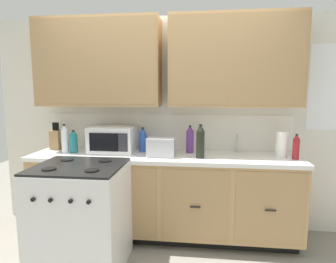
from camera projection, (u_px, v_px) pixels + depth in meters
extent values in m
plane|color=gray|center=(160.00, 251.00, 2.83)|extent=(8.00, 8.00, 0.00)
cube|color=silver|center=(167.00, 124.00, 3.28)|extent=(3.97, 0.05, 2.38)
cube|color=white|center=(167.00, 132.00, 3.26)|extent=(2.77, 0.01, 0.40)
cube|color=tan|center=(99.00, 63.00, 3.07)|extent=(1.34, 0.34, 0.92)
cube|color=#A58052|center=(93.00, 61.00, 2.90)|extent=(1.31, 0.01, 0.87)
cube|color=tan|center=(234.00, 61.00, 2.91)|extent=(1.34, 0.34, 0.92)
cube|color=#A58052|center=(236.00, 60.00, 2.74)|extent=(1.31, 0.01, 0.87)
cube|color=white|center=(330.00, 87.00, 3.00)|extent=(0.44, 0.01, 0.90)
cube|color=black|center=(164.00, 230.00, 3.15)|extent=(2.72, 0.48, 0.10)
cube|color=tan|center=(163.00, 193.00, 3.06)|extent=(2.77, 0.60, 0.77)
cube|color=#A88354|center=(58.00, 200.00, 2.88)|extent=(0.64, 0.01, 0.71)
cube|color=black|center=(57.00, 201.00, 2.86)|extent=(0.10, 0.01, 0.01)
cube|color=#A88354|center=(124.00, 203.00, 2.80)|extent=(0.64, 0.01, 0.71)
cube|color=black|center=(124.00, 204.00, 2.78)|extent=(0.10, 0.01, 0.01)
cube|color=#A88354|center=(195.00, 206.00, 2.72)|extent=(0.64, 0.01, 0.71)
cube|color=black|center=(195.00, 207.00, 2.71)|extent=(0.10, 0.01, 0.01)
cube|color=#A88354|center=(270.00, 209.00, 2.64)|extent=(0.64, 0.01, 0.71)
cube|color=black|center=(271.00, 211.00, 2.63)|extent=(0.10, 0.01, 0.01)
cube|color=white|center=(163.00, 156.00, 3.00)|extent=(2.80, 0.63, 0.04)
cube|color=#A8AAAF|center=(238.00, 157.00, 2.94)|extent=(0.56, 0.38, 0.02)
cube|color=white|center=(81.00, 218.00, 2.51)|extent=(0.76, 0.66, 0.92)
cube|color=black|center=(79.00, 166.00, 2.45)|extent=(0.74, 0.65, 0.02)
cylinder|color=black|center=(49.00, 169.00, 2.31)|extent=(0.12, 0.12, 0.01)
cylinder|color=black|center=(92.00, 170.00, 2.27)|extent=(0.12, 0.12, 0.01)
cylinder|color=black|center=(67.00, 160.00, 2.63)|extent=(0.12, 0.12, 0.01)
cylinder|color=black|center=(105.00, 161.00, 2.58)|extent=(0.12, 0.12, 0.01)
cylinder|color=black|center=(33.00, 200.00, 2.16)|extent=(0.03, 0.02, 0.03)
cylinder|color=black|center=(50.00, 200.00, 2.15)|extent=(0.03, 0.02, 0.03)
cylinder|color=black|center=(71.00, 201.00, 2.13)|extent=(0.03, 0.02, 0.03)
cylinder|color=black|center=(89.00, 202.00, 2.11)|extent=(0.03, 0.02, 0.03)
cube|color=white|center=(113.00, 139.00, 3.11)|extent=(0.48, 0.36, 0.28)
cube|color=black|center=(104.00, 142.00, 2.93)|extent=(0.31, 0.01, 0.19)
cube|color=#28282D|center=(123.00, 143.00, 2.91)|extent=(0.10, 0.01, 0.19)
cube|color=#B7B7BC|center=(161.00, 147.00, 2.90)|extent=(0.28, 0.18, 0.19)
cube|color=black|center=(156.00, 138.00, 2.90)|extent=(0.02, 0.13, 0.01)
cube|color=black|center=(166.00, 138.00, 2.89)|extent=(0.02, 0.13, 0.01)
cube|color=#9C794E|center=(57.00, 140.00, 3.27)|extent=(0.11, 0.14, 0.22)
cylinder|color=black|center=(53.00, 126.00, 3.24)|extent=(0.02, 0.02, 0.09)
cylinder|color=black|center=(55.00, 126.00, 3.24)|extent=(0.02, 0.02, 0.09)
cylinder|color=black|center=(56.00, 126.00, 3.23)|extent=(0.02, 0.02, 0.09)
cylinder|color=black|center=(58.00, 126.00, 3.23)|extent=(0.02, 0.02, 0.09)
cylinder|color=#B2B5BA|center=(237.00, 143.00, 3.10)|extent=(0.02, 0.02, 0.20)
cylinder|color=white|center=(282.00, 144.00, 2.87)|extent=(0.12, 0.12, 0.26)
cylinder|color=#1E707A|center=(74.00, 144.00, 3.08)|extent=(0.08, 0.08, 0.20)
cone|color=#1E707A|center=(73.00, 132.00, 3.06)|extent=(0.07, 0.07, 0.05)
cylinder|color=black|center=(73.00, 131.00, 3.06)|extent=(0.03, 0.03, 0.02)
cylinder|color=black|center=(200.00, 145.00, 2.83)|extent=(0.08, 0.08, 0.27)
cone|color=black|center=(201.00, 128.00, 2.80)|extent=(0.07, 0.07, 0.07)
cylinder|color=black|center=(201.00, 125.00, 2.80)|extent=(0.03, 0.03, 0.02)
cylinder|color=silver|center=(65.00, 141.00, 3.07)|extent=(0.07, 0.07, 0.25)
cone|color=silver|center=(64.00, 127.00, 3.05)|extent=(0.06, 0.06, 0.06)
cylinder|color=black|center=(64.00, 125.00, 3.05)|extent=(0.02, 0.02, 0.02)
cylinder|color=blue|center=(143.00, 142.00, 3.14)|extent=(0.08, 0.08, 0.21)
cone|color=blue|center=(143.00, 130.00, 3.12)|extent=(0.07, 0.07, 0.05)
cylinder|color=black|center=(143.00, 128.00, 3.12)|extent=(0.03, 0.03, 0.02)
cylinder|color=#663384|center=(190.00, 142.00, 3.08)|extent=(0.08, 0.08, 0.24)
cone|color=#663384|center=(190.00, 128.00, 3.06)|extent=(0.07, 0.07, 0.06)
cylinder|color=black|center=(190.00, 126.00, 3.05)|extent=(0.03, 0.03, 0.02)
cylinder|color=maroon|center=(296.00, 149.00, 2.78)|extent=(0.07, 0.07, 0.20)
cone|color=maroon|center=(297.00, 136.00, 2.76)|extent=(0.06, 0.06, 0.05)
cylinder|color=black|center=(297.00, 135.00, 2.76)|extent=(0.02, 0.02, 0.02)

